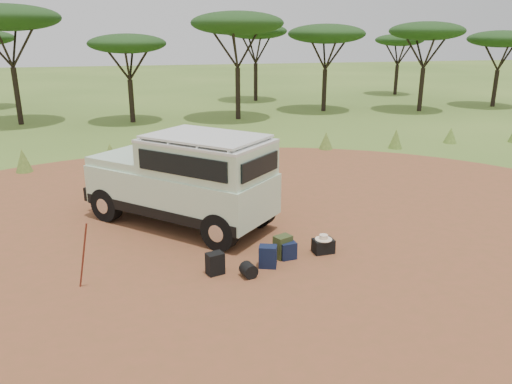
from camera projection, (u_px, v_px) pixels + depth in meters
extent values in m
plane|color=#4C6D27|center=(233.00, 246.00, 11.85)|extent=(140.00, 140.00, 0.00)
cylinder|color=brown|center=(233.00, 245.00, 11.85)|extent=(23.00, 23.00, 0.01)
cone|color=#4C6D27|center=(23.00, 161.00, 17.98)|extent=(0.60, 0.60, 0.85)
cone|color=#4C6D27|center=(110.00, 152.00, 19.53)|extent=(0.60, 0.60, 0.70)
cone|color=#4C6D27|center=(188.00, 148.00, 19.83)|extent=(0.60, 0.60, 0.90)
cone|color=#4C6D27|center=(263.00, 147.00, 20.18)|extent=(0.60, 0.60, 0.80)
cone|color=#4C6D27|center=(326.00, 141.00, 21.54)|extent=(0.60, 0.60, 0.75)
cone|color=#4C6D27|center=(396.00, 139.00, 21.67)|extent=(0.60, 0.60, 0.85)
cone|color=#4C6D27|center=(451.00, 135.00, 22.76)|extent=(0.60, 0.60, 0.70)
cylinder|color=black|center=(17.00, 96.00, 27.05)|extent=(0.28, 0.28, 3.06)
ellipsoid|color=black|center=(6.00, 17.00, 25.82)|extent=(5.50, 5.50, 1.38)
cylinder|color=black|center=(132.00, 101.00, 27.83)|extent=(0.28, 0.28, 2.34)
ellipsoid|color=black|center=(127.00, 43.00, 26.88)|extent=(4.20, 4.20, 1.05)
cylinder|color=black|center=(238.00, 94.00, 28.77)|extent=(0.28, 0.28, 2.93)
ellipsoid|color=black|center=(237.00, 23.00, 27.59)|extent=(5.20, 5.20, 1.30)
cylinder|color=black|center=(324.00, 90.00, 31.79)|extent=(0.28, 0.28, 2.61)
ellipsoid|color=black|center=(327.00, 34.00, 30.73)|extent=(4.80, 4.80, 1.20)
cylinder|color=black|center=(421.00, 90.00, 31.79)|extent=(0.28, 0.28, 2.70)
ellipsoid|color=black|center=(427.00, 31.00, 30.70)|extent=(4.60, 4.60, 1.15)
cylinder|color=black|center=(495.00, 88.00, 33.79)|extent=(0.28, 0.28, 2.43)
ellipsoid|color=black|center=(502.00, 39.00, 32.80)|extent=(4.40, 4.40, 1.10)
cylinder|color=black|center=(256.00, 82.00, 36.61)|extent=(0.28, 0.28, 2.70)
ellipsoid|color=black|center=(256.00, 31.00, 35.52)|extent=(4.50, 4.50, 1.12)
cylinder|color=black|center=(396.00, 80.00, 40.39)|extent=(0.28, 0.28, 2.34)
ellipsoid|color=black|center=(399.00, 40.00, 39.45)|extent=(3.80, 3.80, 0.95)
cube|color=silver|center=(180.00, 188.00, 12.95)|extent=(4.85, 4.86, 1.03)
cube|color=black|center=(181.00, 202.00, 13.07)|extent=(4.81, 4.82, 0.26)
cube|color=silver|center=(206.00, 158.00, 12.24)|extent=(3.49, 3.49, 0.81)
cube|color=silver|center=(206.00, 141.00, 12.11)|extent=(3.52, 3.52, 0.06)
cube|color=silver|center=(206.00, 136.00, 12.08)|extent=(3.26, 3.27, 0.05)
cube|color=silver|center=(135.00, 158.00, 13.51)|extent=(2.60, 2.60, 0.22)
cube|color=black|center=(160.00, 150.00, 12.96)|extent=(1.29, 1.29, 0.57)
cube|color=black|center=(181.00, 165.00, 11.43)|extent=(1.84, 1.85, 0.49)
cube|color=black|center=(229.00, 149.00, 13.03)|extent=(1.84, 1.85, 0.49)
cube|color=black|center=(260.00, 166.00, 11.49)|extent=(1.17, 1.17, 0.45)
cube|color=black|center=(113.00, 186.00, 14.27)|extent=(1.50, 1.49, 0.37)
cylinder|color=black|center=(107.00, 156.00, 14.07)|extent=(1.05, 1.04, 0.08)
cylinder|color=black|center=(109.00, 175.00, 14.25)|extent=(1.05, 1.04, 0.08)
cylinder|color=silver|center=(99.00, 165.00, 13.90)|extent=(0.22, 0.22, 0.24)
cylinder|color=silver|center=(115.00, 161.00, 14.40)|extent=(0.22, 0.22, 0.24)
cube|color=silver|center=(110.00, 181.00, 14.27)|extent=(0.35, 0.35, 0.13)
cylinder|color=black|center=(186.00, 148.00, 13.73)|extent=(0.12, 0.12, 0.89)
cylinder|color=black|center=(107.00, 205.00, 13.30)|extent=(0.86, 0.86, 0.91)
cylinder|color=black|center=(151.00, 188.00, 14.72)|extent=(0.86, 0.86, 0.91)
cylinder|color=black|center=(220.00, 232.00, 11.50)|extent=(0.86, 0.86, 0.91)
cylinder|color=black|center=(258.00, 210.00, 12.92)|extent=(0.86, 0.86, 0.91)
cylinder|color=maroon|center=(83.00, 256.00, 9.67)|extent=(0.31, 0.23, 1.40)
cube|color=black|center=(215.00, 264.00, 10.39)|extent=(0.41, 0.34, 0.48)
cube|color=#121F3A|center=(268.00, 257.00, 10.69)|extent=(0.44, 0.38, 0.49)
cube|color=#404921|center=(283.00, 247.00, 11.16)|extent=(0.45, 0.40, 0.52)
cube|color=#121F3A|center=(288.00, 250.00, 11.11)|extent=(0.38, 0.31, 0.40)
cube|color=black|center=(323.00, 246.00, 11.42)|extent=(0.48, 0.35, 0.33)
cylinder|color=black|center=(249.00, 270.00, 10.29)|extent=(0.37, 0.37, 0.30)
cylinder|color=beige|center=(324.00, 239.00, 11.37)|extent=(0.39, 0.39, 0.02)
cylinder|color=beige|center=(324.00, 237.00, 11.35)|extent=(0.20, 0.20, 0.10)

